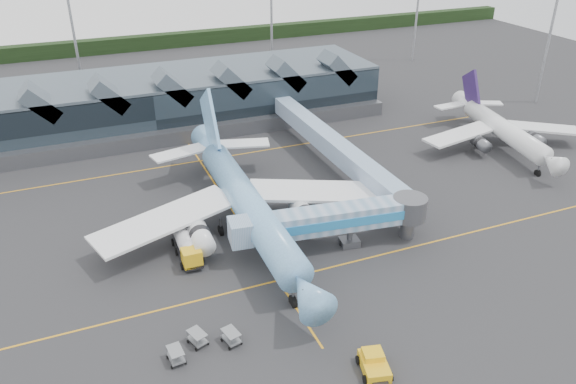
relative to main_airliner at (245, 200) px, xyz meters
name	(u,v)px	position (x,y,z in m)	size (l,w,h in m)	color
ground	(255,245)	(-0.22, -4.44, -4.39)	(260.00, 260.00, 0.00)	#2A2A2C
taxi_stripes	(232,210)	(-0.22, 5.56, -4.38)	(120.00, 60.00, 0.01)	orange
tree_line_far	(127,44)	(-0.22, 105.56, -2.39)	(260.00, 4.00, 4.00)	black
terminal	(146,102)	(-5.29, 42.92, 0.49)	(90.00, 22.25, 12.52)	black
light_masts	(248,34)	(20.78, 58.36, 8.10)	(132.40, 42.56, 22.45)	#92949A
main_airliner	(245,200)	(0.00, 0.00, 0.00)	(40.42, 46.39, 14.92)	#6499CB
regional_jet	(501,128)	(50.45, 9.32, -0.86)	(29.19, 32.25, 11.10)	white
jet_bridge	(343,219)	(9.85, -8.80, -0.31)	(25.49, 6.68, 5.87)	#6F98B9
fuel_truck	(186,242)	(-8.77, -2.94, -2.68)	(2.78, 9.09, 3.04)	black
pushback_tug	(374,364)	(2.90, -28.92, -3.54)	(3.43, 4.60, 1.88)	yellow
baggage_carts	(202,343)	(-11.23, -19.92, -3.58)	(7.23, 3.80, 1.43)	gray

